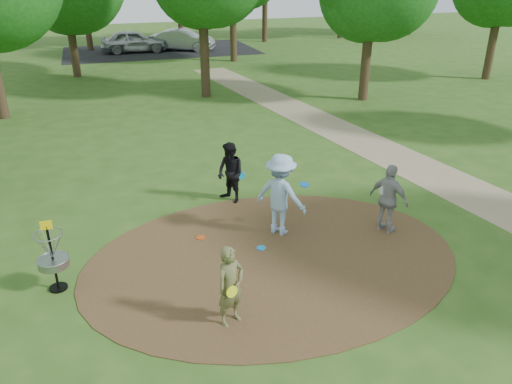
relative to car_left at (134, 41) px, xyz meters
name	(u,v)px	position (x,y,z in m)	size (l,w,h in m)	color
ground	(273,258)	(-0.05, -29.75, -0.80)	(100.00, 100.00, 0.00)	#2D5119
dirt_clearing	(273,258)	(-0.05, -29.75, -0.79)	(8.40, 8.40, 0.02)	#47301C
footpath	(457,186)	(6.45, -27.75, -0.80)	(2.00, 40.00, 0.01)	#8C7A5B
parking_lot	(161,50)	(1.95, 0.25, -0.80)	(14.00, 8.00, 0.01)	black
player_observer_with_disc	(231,286)	(-1.52, -31.55, -0.02)	(0.68, 0.58, 1.57)	brown
player_throwing_with_disc	(281,195)	(0.51, -28.70, 0.20)	(1.45, 1.47, 2.02)	#91B3D9
player_walking_with_disc	(230,173)	(-0.13, -26.63, 0.03)	(0.92, 1.01, 1.67)	black
player_waiting_with_disc	(389,199)	(2.98, -29.46, 0.06)	(0.84, 1.10, 1.73)	#9B9B9D
disc_ground_cyan	(261,248)	(-0.17, -29.30, -0.77)	(0.22, 0.22, 0.02)	#1989CE
disc_ground_red	(201,237)	(-1.38, -28.39, -0.77)	(0.22, 0.22, 0.02)	#C64413
car_left	(134,41)	(0.00, 0.00, 0.00)	(1.90, 4.72, 1.61)	#AAACB1
car_right	(182,40)	(3.55, -0.30, -0.03)	(1.64, 4.69, 1.55)	#A3A6AA
disc_golf_basket	(51,251)	(-4.55, -29.45, 0.07)	(0.63, 0.63, 1.54)	black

